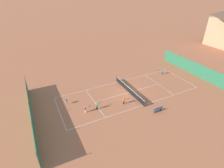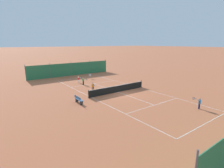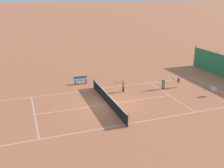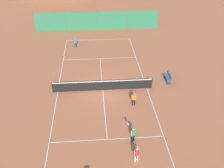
{
  "view_description": "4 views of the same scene",
  "coord_description": "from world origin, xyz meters",
  "px_view_note": "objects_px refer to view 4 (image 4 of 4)",
  "views": [
    {
      "loc": [
        21.32,
        -14.1,
        16.33
      ],
      "look_at": [
        -1.83,
        -2.36,
        1.35
      ],
      "focal_mm": 28.0,
      "sensor_mm": 36.0,
      "label": 1
    },
    {
      "loc": [
        14.29,
        18.1,
        6.58
      ],
      "look_at": [
        0.43,
        -0.77,
        1.06
      ],
      "focal_mm": 28.0,
      "sensor_mm": 36.0,
      "label": 2
    },
    {
      "loc": [
        -20.56,
        7.02,
        9.48
      ],
      "look_at": [
        1.26,
        -0.85,
        1.42
      ],
      "focal_mm": 42.0,
      "sensor_mm": 36.0,
      "label": 3
    },
    {
      "loc": [
        -0.74,
        -20.07,
        13.34
      ],
      "look_at": [
        0.75,
        -1.28,
        1.42
      ],
      "focal_mm": 42.0,
      "sensor_mm": 36.0,
      "label": 4
    }
  ],
  "objects_px": {
    "tennis_net": "(103,85)",
    "courtside_bench": "(168,77)",
    "player_near_baseline": "(133,133)",
    "tennis_ball_alley_right": "(53,73)",
    "tennis_ball_alley_left": "(149,90)",
    "tennis_ball_by_net_right": "(135,54)",
    "player_far_service": "(75,42)",
    "player_near_service": "(136,153)",
    "player_far_baseline": "(134,98)"
  },
  "relations": [
    {
      "from": "tennis_ball_alley_left",
      "to": "tennis_ball_by_net_right",
      "type": "height_order",
      "value": "same"
    },
    {
      "from": "player_near_service",
      "to": "tennis_net",
      "type": "bearing_deg",
      "value": 101.67
    },
    {
      "from": "player_far_baseline",
      "to": "tennis_ball_by_net_right",
      "type": "distance_m",
      "value": 9.77
    },
    {
      "from": "player_near_service",
      "to": "player_far_service",
      "type": "height_order",
      "value": "player_near_service"
    },
    {
      "from": "player_far_baseline",
      "to": "courtside_bench",
      "type": "bearing_deg",
      "value": 41.96
    },
    {
      "from": "player_near_baseline",
      "to": "tennis_ball_alley_right",
      "type": "height_order",
      "value": "player_near_baseline"
    },
    {
      "from": "tennis_ball_alley_left",
      "to": "tennis_net",
      "type": "bearing_deg",
      "value": 175.6
    },
    {
      "from": "player_near_baseline",
      "to": "tennis_ball_by_net_right",
      "type": "xyz_separation_m",
      "value": [
        2.3,
        13.84,
        -0.67
      ]
    },
    {
      "from": "player_far_service",
      "to": "tennis_ball_by_net_right",
      "type": "bearing_deg",
      "value": -20.6
    },
    {
      "from": "player_far_baseline",
      "to": "tennis_ball_by_net_right",
      "type": "xyz_separation_m",
      "value": [
        1.59,
        9.62,
        -0.69
      ]
    },
    {
      "from": "player_near_baseline",
      "to": "tennis_ball_alley_left",
      "type": "xyz_separation_m",
      "value": [
        2.44,
        6.35,
        -0.67
      ]
    },
    {
      "from": "player_near_baseline",
      "to": "player_near_service",
      "type": "height_order",
      "value": "player_near_baseline"
    },
    {
      "from": "player_near_baseline",
      "to": "tennis_ball_alley_right",
      "type": "distance_m",
      "value": 12.15
    },
    {
      "from": "player_far_baseline",
      "to": "player_near_service",
      "type": "relative_size",
      "value": 1.07
    },
    {
      "from": "tennis_net",
      "to": "tennis_ball_alley_left",
      "type": "bearing_deg",
      "value": -4.4
    },
    {
      "from": "player_near_service",
      "to": "courtside_bench",
      "type": "xyz_separation_m",
      "value": [
        4.59,
        9.48,
        -0.23
      ]
    },
    {
      "from": "tennis_net",
      "to": "player_near_service",
      "type": "height_order",
      "value": "player_near_service"
    },
    {
      "from": "tennis_ball_alley_right",
      "to": "tennis_ball_alley_left",
      "type": "relative_size",
      "value": 1.0
    },
    {
      "from": "player_near_service",
      "to": "player_far_service",
      "type": "relative_size",
      "value": 1.01
    },
    {
      "from": "player_near_baseline",
      "to": "tennis_ball_alley_right",
      "type": "relative_size",
      "value": 18.17
    },
    {
      "from": "tennis_net",
      "to": "courtside_bench",
      "type": "relative_size",
      "value": 6.12
    },
    {
      "from": "tennis_net",
      "to": "player_far_baseline",
      "type": "distance_m",
      "value": 3.5
    },
    {
      "from": "tennis_net",
      "to": "player_near_baseline",
      "type": "distance_m",
      "value": 6.91
    },
    {
      "from": "tennis_net",
      "to": "player_near_baseline",
      "type": "xyz_separation_m",
      "value": [
        1.78,
        -6.67,
        0.2
      ]
    },
    {
      "from": "tennis_ball_by_net_right",
      "to": "player_far_baseline",
      "type": "bearing_deg",
      "value": -99.36
    },
    {
      "from": "player_far_service",
      "to": "tennis_ball_by_net_right",
      "type": "distance_m",
      "value": 7.43
    },
    {
      "from": "player_far_baseline",
      "to": "tennis_ball_alley_left",
      "type": "bearing_deg",
      "value": 50.97
    },
    {
      "from": "tennis_net",
      "to": "player_far_service",
      "type": "distance_m",
      "value": 10.18
    },
    {
      "from": "player_far_baseline",
      "to": "tennis_ball_alley_left",
      "type": "distance_m",
      "value": 2.83
    },
    {
      "from": "tennis_net",
      "to": "player_near_service",
      "type": "xyz_separation_m",
      "value": [
        1.75,
        -8.47,
        0.18
      ]
    },
    {
      "from": "tennis_ball_alley_left",
      "to": "tennis_ball_by_net_right",
      "type": "relative_size",
      "value": 1.0
    },
    {
      "from": "player_near_service",
      "to": "tennis_ball_alley_left",
      "type": "distance_m",
      "value": 8.54
    },
    {
      "from": "player_near_baseline",
      "to": "player_far_service",
      "type": "xyz_separation_m",
      "value": [
        -4.63,
        16.44,
        -0.03
      ]
    },
    {
      "from": "tennis_ball_alley_left",
      "to": "tennis_ball_by_net_right",
      "type": "xyz_separation_m",
      "value": [
        -0.14,
        7.49,
        0.0
      ]
    },
    {
      "from": "player_far_service",
      "to": "tennis_ball_by_net_right",
      "type": "height_order",
      "value": "player_far_service"
    },
    {
      "from": "tennis_ball_alley_right",
      "to": "tennis_ball_alley_left",
      "type": "bearing_deg",
      "value": -22.67
    },
    {
      "from": "tennis_ball_alley_left",
      "to": "tennis_ball_by_net_right",
      "type": "bearing_deg",
      "value": 91.07
    },
    {
      "from": "tennis_net",
      "to": "player_near_baseline",
      "type": "relative_size",
      "value": 7.65
    },
    {
      "from": "tennis_net",
      "to": "player_near_service",
      "type": "distance_m",
      "value": 8.65
    },
    {
      "from": "player_far_service",
      "to": "tennis_ball_by_net_right",
      "type": "relative_size",
      "value": 17.24
    },
    {
      "from": "player_near_service",
      "to": "player_far_service",
      "type": "xyz_separation_m",
      "value": [
        -4.6,
        18.24,
        -0.01
      ]
    },
    {
      "from": "player_near_service",
      "to": "courtside_bench",
      "type": "relative_size",
      "value": 0.77
    },
    {
      "from": "player_near_baseline",
      "to": "courtside_bench",
      "type": "bearing_deg",
      "value": 59.27
    },
    {
      "from": "player_near_baseline",
      "to": "player_far_service",
      "type": "height_order",
      "value": "player_near_baseline"
    },
    {
      "from": "tennis_net",
      "to": "player_far_baseline",
      "type": "relative_size",
      "value": 7.44
    },
    {
      "from": "tennis_ball_alley_right",
      "to": "tennis_ball_alley_left",
      "type": "distance_m",
      "value": 9.86
    },
    {
      "from": "tennis_ball_alley_right",
      "to": "courtside_bench",
      "type": "height_order",
      "value": "courtside_bench"
    },
    {
      "from": "player_near_baseline",
      "to": "player_near_service",
      "type": "relative_size",
      "value": 1.04
    },
    {
      "from": "tennis_ball_by_net_right",
      "to": "courtside_bench",
      "type": "bearing_deg",
      "value": -69.79
    },
    {
      "from": "tennis_net",
      "to": "tennis_ball_alley_right",
      "type": "height_order",
      "value": "tennis_net"
    }
  ]
}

